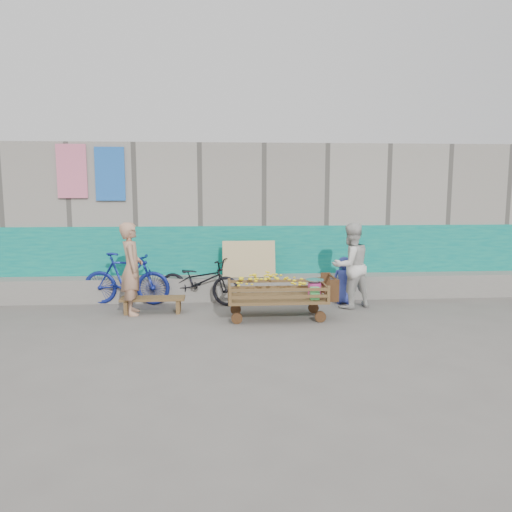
{
  "coord_description": "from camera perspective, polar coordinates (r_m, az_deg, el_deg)",
  "views": [
    {
      "loc": [
        -0.25,
        -7.12,
        2.16
      ],
      "look_at": [
        0.36,
        1.2,
        1.0
      ],
      "focal_mm": 35.0,
      "sensor_mm": 36.0,
      "label": 1
    }
  ],
  "objects": [
    {
      "name": "vendor_man",
      "position": [
        8.7,
        -14.03,
        -1.41
      ],
      "size": [
        0.48,
        0.63,
        1.57
      ],
      "primitive_type": "imported",
      "rotation": [
        0.0,
        0.0,
        1.76
      ],
      "color": "tan",
      "rests_on": "ground"
    },
    {
      "name": "building_wall",
      "position": [
        11.19,
        -2.91,
        4.36
      ],
      "size": [
        12.0,
        3.5,
        3.0
      ],
      "color": "gray",
      "rests_on": "ground"
    },
    {
      "name": "banana_cart",
      "position": [
        8.21,
        2.2,
        -3.69
      ],
      "size": [
        1.76,
        0.81,
        0.75
      ],
      "color": "#52361C",
      "rests_on": "ground"
    },
    {
      "name": "bicycle_dark",
      "position": [
        9.31,
        -6.46,
        -2.87
      ],
      "size": [
        1.71,
        1.13,
        0.85
      ],
      "primitive_type": "imported",
      "rotation": [
        0.0,
        0.0,
        1.18
      ],
      "color": "black",
      "rests_on": "ground"
    },
    {
      "name": "child",
      "position": [
        9.39,
        10.02,
        -2.74
      ],
      "size": [
        0.46,
        0.33,
        0.89
      ],
      "primitive_type": "imported",
      "rotation": [
        0.0,
        0.0,
        3.03
      ],
      "color": "#2E3B99",
      "rests_on": "ground"
    },
    {
      "name": "bench",
      "position": [
        8.81,
        -11.72,
        -5.1
      ],
      "size": [
        1.1,
        0.33,
        0.27
      ],
      "color": "#52361C",
      "rests_on": "ground"
    },
    {
      "name": "ground",
      "position": [
        7.44,
        -2.12,
        -8.96
      ],
      "size": [
        80.0,
        80.0,
        0.0
      ],
      "primitive_type": "plane",
      "color": "#5B5752",
      "rests_on": "ground"
    },
    {
      "name": "bicycle_blue",
      "position": [
        9.48,
        -14.6,
        -2.52
      ],
      "size": [
        1.65,
        0.64,
        0.97
      ],
      "primitive_type": "imported",
      "rotation": [
        0.0,
        0.0,
        1.45
      ],
      "color": "navy",
      "rests_on": "ground"
    },
    {
      "name": "woman",
      "position": [
        9.07,
        10.76,
        -1.08
      ],
      "size": [
        0.9,
        0.81,
        1.53
      ],
      "primitive_type": "imported",
      "rotation": [
        0.0,
        0.0,
        3.52
      ],
      "color": "silver",
      "rests_on": "ground"
    }
  ]
}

